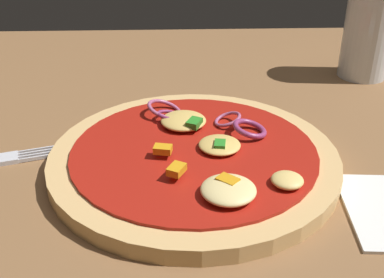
% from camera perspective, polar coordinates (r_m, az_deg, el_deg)
% --- Properties ---
extents(dining_table, '(1.39, 0.89, 0.03)m').
position_cam_1_polar(dining_table, '(0.53, -1.98, -2.21)').
color(dining_table, brown).
rests_on(dining_table, ground).
extents(pizza, '(0.29, 0.29, 0.03)m').
position_cam_1_polar(pizza, '(0.48, 0.22, -2.18)').
color(pizza, tan).
rests_on(pizza, dining_table).
extents(beer_glass, '(0.07, 0.07, 0.14)m').
position_cam_1_polar(beer_glass, '(0.73, 20.03, 11.72)').
color(beer_glass, silver).
rests_on(beer_glass, dining_table).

